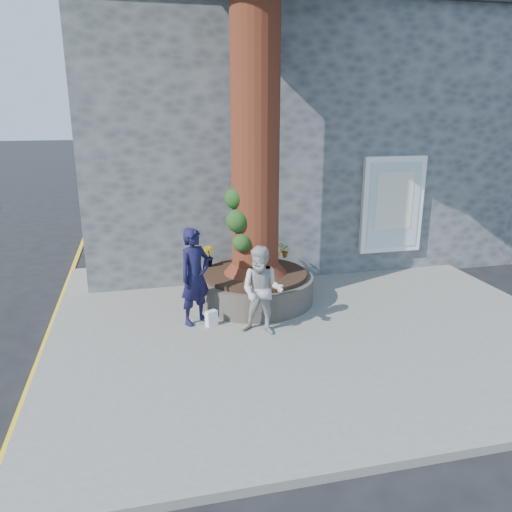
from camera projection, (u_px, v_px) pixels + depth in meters
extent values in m
plane|color=black|center=(235.00, 356.00, 8.01)|extent=(120.00, 120.00, 0.00)
cube|color=slate|center=(304.00, 320.00, 9.26)|extent=(9.00, 8.00, 0.12)
cube|color=yellow|center=(44.00, 349.00, 8.27)|extent=(0.10, 30.00, 0.01)
cube|color=#45484A|center=(271.00, 138.00, 14.42)|extent=(10.00, 8.00, 6.00)
cube|color=black|center=(272.00, 19.00, 13.53)|extent=(10.30, 8.30, 0.30)
cube|color=white|center=(392.00, 205.00, 11.41)|extent=(1.50, 0.12, 2.20)
cube|color=silver|center=(394.00, 205.00, 11.35)|extent=(1.25, 0.04, 1.95)
cube|color=silver|center=(395.00, 201.00, 11.31)|extent=(0.90, 0.02, 1.30)
cube|color=#45484A|center=(509.00, 135.00, 16.20)|extent=(6.00, 8.00, 6.00)
cylinder|color=black|center=(255.00, 288.00, 9.95)|extent=(2.30, 2.30, 0.52)
cylinder|color=black|center=(255.00, 274.00, 9.86)|extent=(2.04, 2.04, 0.08)
cylinder|color=#4E2513|center=(255.00, 70.00, 8.78)|extent=(0.90, 0.90, 7.50)
cone|color=#4E2513|center=(255.00, 255.00, 9.75)|extent=(1.24, 1.24, 0.70)
sphere|color=#123713|center=(238.00, 221.00, 9.27)|extent=(0.44, 0.44, 0.44)
sphere|color=#123713|center=(242.00, 243.00, 9.30)|extent=(0.36, 0.36, 0.36)
sphere|color=#123713|center=(235.00, 198.00, 9.26)|extent=(0.40, 0.40, 0.40)
imported|color=black|center=(195.00, 276.00, 8.75)|extent=(0.76, 0.70, 1.74)
imported|color=#ACAAA5|center=(262.00, 291.00, 8.37)|extent=(0.93, 0.86, 1.53)
cube|color=white|center=(211.00, 318.00, 8.82)|extent=(0.23, 0.19, 0.28)
imported|color=gray|center=(251.00, 250.00, 10.61)|extent=(0.26, 0.24, 0.41)
imported|color=gray|center=(208.00, 256.00, 10.17)|extent=(0.31, 0.32, 0.42)
imported|color=gray|center=(257.00, 251.00, 10.64)|extent=(0.27, 0.27, 0.35)
imported|color=gray|center=(284.00, 250.00, 10.78)|extent=(0.33, 0.35, 0.33)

